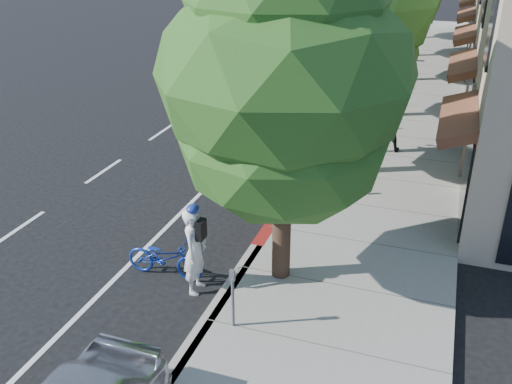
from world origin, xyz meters
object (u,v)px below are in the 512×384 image
at_px(silver_suv, 283,110).
at_px(white_pickup, 362,58).
at_px(street_tree_1, 347,5).
at_px(pedestrian, 388,123).
at_px(dark_suv_far, 365,33).
at_px(bicycle, 165,257).
at_px(street_tree_0, 285,80).
at_px(cyclist, 195,251).
at_px(dark_sedan, 313,78).

xyz_separation_m(silver_suv, white_pickup, (1.32, 9.89, -0.01)).
relative_size(street_tree_1, pedestrian, 4.37).
relative_size(street_tree_1, dark_suv_far, 1.86).
bearing_deg(silver_suv, dark_suv_far, 82.23).
bearing_deg(bicycle, pedestrian, -22.87).
bearing_deg(silver_suv, street_tree_0, -80.75).
bearing_deg(dark_suv_far, cyclist, -91.84).
xyz_separation_m(silver_suv, dark_sedan, (-0.15, 5.26, -0.07)).
bearing_deg(street_tree_0, white_pickup, 94.39).
height_order(silver_suv, dark_sedan, silver_suv).
bearing_deg(dark_suv_far, silver_suv, -94.62).
xyz_separation_m(bicycle, silver_suv, (-0.34, 10.37, 0.32)).
bearing_deg(white_pickup, silver_suv, -96.28).
bearing_deg(cyclist, white_pickup, -4.00).
relative_size(street_tree_0, silver_suv, 1.30).
bearing_deg(dark_suv_far, street_tree_1, -86.87).
height_order(street_tree_1, dark_sedan, street_tree_1).
height_order(street_tree_1, bicycle, street_tree_1).
bearing_deg(street_tree_1, bicycle, -110.37).
xyz_separation_m(street_tree_1, pedestrian, (1.20, 2.44, -4.04)).
bearing_deg(dark_suv_far, street_tree_0, -88.40).
distance_m(dark_sedan, pedestrian, 7.73).
height_order(white_pickup, pedestrian, pedestrian).
relative_size(street_tree_1, cyclist, 4.27).
distance_m(dark_suv_far, pedestrian, 19.08).
bearing_deg(white_pickup, dark_suv_far, 99.54).
height_order(bicycle, pedestrian, pedestrian).
xyz_separation_m(street_tree_1, white_pickup, (-1.50, 13.57, -4.35)).
relative_size(street_tree_1, white_pickup, 1.53).
xyz_separation_m(dark_sedan, white_pickup, (1.47, 4.63, 0.07)).
xyz_separation_m(bicycle, dark_sedan, (-0.49, 15.62, 0.25)).
relative_size(street_tree_1, dark_sedan, 1.90).
relative_size(white_pickup, pedestrian, 2.86).
bearing_deg(silver_suv, pedestrian, -24.14).
bearing_deg(bicycle, dark_suv_far, -0.67).
relative_size(silver_suv, pedestrian, 3.01).
bearing_deg(street_tree_0, dark_sedan, 101.26).
bearing_deg(white_pickup, pedestrian, -75.02).
bearing_deg(bicycle, white_pickup, -3.68).
bearing_deg(pedestrian, silver_suv, -28.61).
height_order(street_tree_1, white_pickup, street_tree_1).
xyz_separation_m(white_pickup, dark_suv_far, (-1.09, 7.57, -0.03)).
distance_m(street_tree_1, cyclist, 8.26).
height_order(street_tree_0, cyclist, street_tree_0).
distance_m(street_tree_1, dark_sedan, 10.41).
bearing_deg(dark_sedan, silver_suv, -87.45).
relative_size(street_tree_0, white_pickup, 1.37).
relative_size(silver_suv, white_pickup, 1.05).
xyz_separation_m(street_tree_0, silver_suv, (-2.82, 9.68, -3.70)).
height_order(street_tree_1, silver_suv, street_tree_1).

